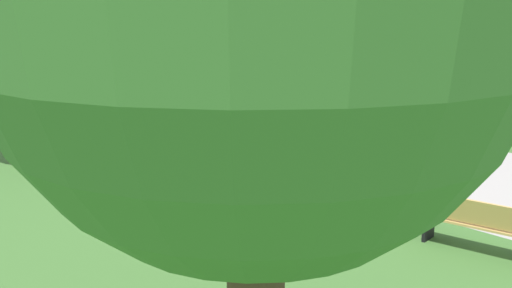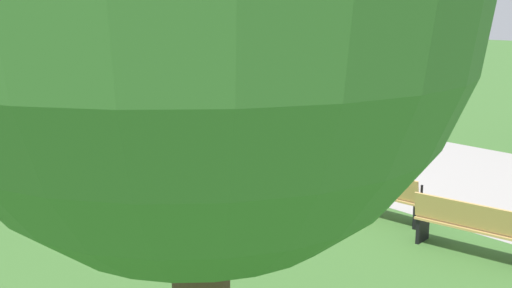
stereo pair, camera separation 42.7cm
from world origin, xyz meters
TOP-DOWN VIEW (x-y plane):
  - ground_plane at (0.00, 0.00)m, footprint 120.00×120.00m
  - path_paving at (0.00, 3.45)m, footprint 25.61×6.14m
  - bench_0 at (-5.65, -0.54)m, footprint 1.99×0.79m
  - bench_1 at (-3.40, -0.24)m, footprint 1.98×0.66m
  - bench_2 at (-1.14, -0.09)m, footprint 1.95×0.54m
  - bench_3 at (1.14, -0.09)m, footprint 1.95×0.54m
  - bench_4 at (3.40, -0.24)m, footprint 1.98×0.66m
  - bench_5 at (5.65, -0.54)m, footprint 1.99×0.79m
  - person_seated at (1.43, 0.07)m, footprint 0.33×0.52m
  - lamp_post at (-0.00, 1.25)m, footprint 0.32×0.32m

SIDE VIEW (x-z plane):
  - ground_plane at x=0.00m, z-range 0.00..0.00m
  - path_paving at x=0.00m, z-range 0.00..0.01m
  - bench_0 at x=-5.65m, z-range 0.03..0.92m
  - bench_1 at x=-3.40m, z-range 0.03..0.92m
  - bench_2 at x=-1.14m, z-range 0.03..0.92m
  - bench_3 at x=1.14m, z-range 0.03..0.92m
  - bench_4 at x=3.40m, z-range 0.03..0.92m
  - bench_5 at x=5.65m, z-range 0.03..0.92m
  - person_seated at x=1.43m, z-range 0.04..1.24m
  - lamp_post at x=0.00m, z-range 0.75..4.41m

